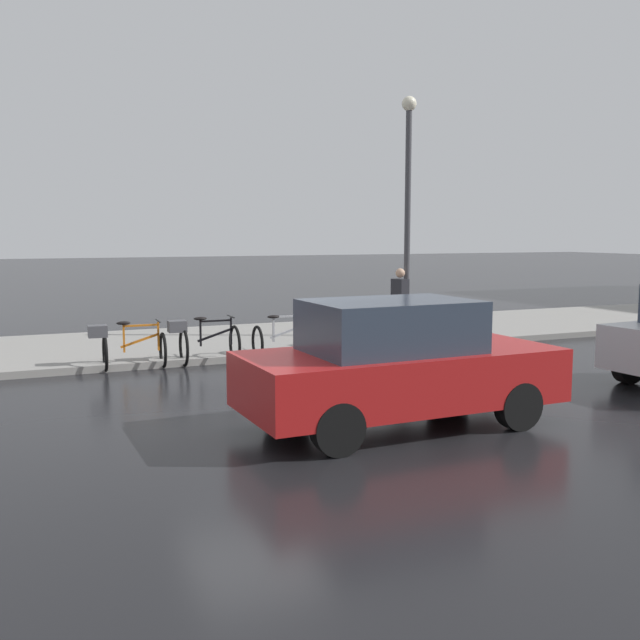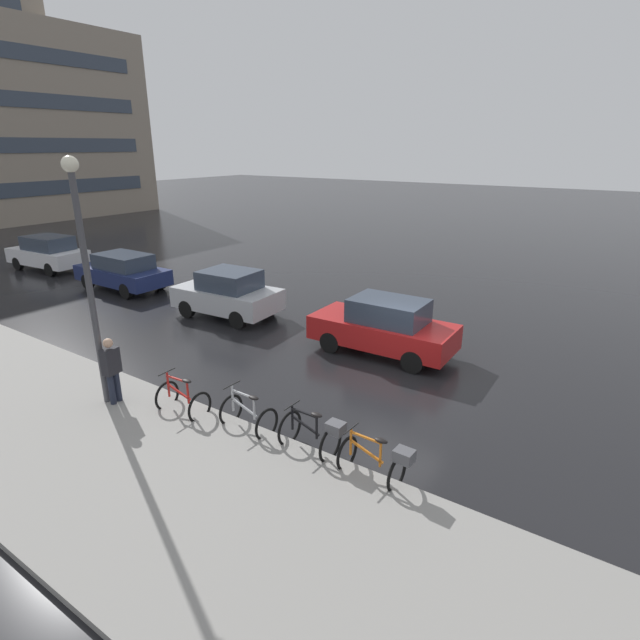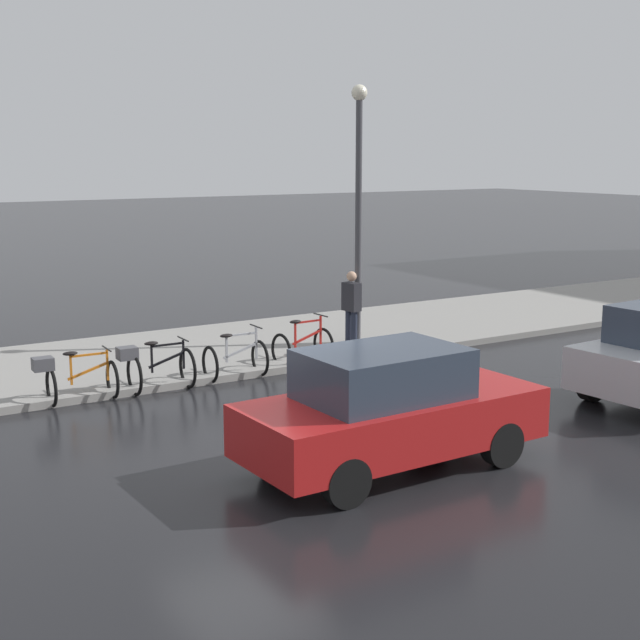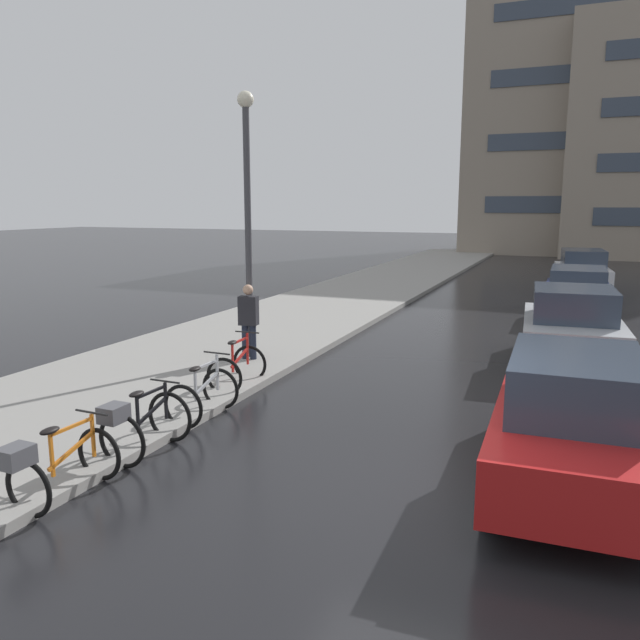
{
  "view_description": "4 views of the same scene",
  "coord_description": "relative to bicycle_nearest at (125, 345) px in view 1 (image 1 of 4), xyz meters",
  "views": [
    {
      "loc": [
        9.9,
        -3.43,
        2.56
      ],
      "look_at": [
        -2.21,
        1.78,
        0.96
      ],
      "focal_mm": 40.0,
      "sensor_mm": 36.0,
      "label": 1
    },
    {
      "loc": [
        -10.66,
        -5.02,
        5.9
      ],
      "look_at": [
        0.36,
        2.48,
        1.21
      ],
      "focal_mm": 28.0,
      "sensor_mm": 36.0,
      "label": 2
    },
    {
      "loc": [
        11.24,
        -5.8,
        4.29
      ],
      "look_at": [
        -1.27,
        1.97,
        1.51
      ],
      "focal_mm": 50.0,
      "sensor_mm": 36.0,
      "label": 3
    },
    {
      "loc": [
        1.71,
        -6.63,
        3.42
      ],
      "look_at": [
        -2.17,
        2.81,
        1.52
      ],
      "focal_mm": 35.0,
      "sensor_mm": 36.0,
      "label": 4
    }
  ],
  "objects": [
    {
      "name": "ground_plane",
      "position": [
        3.68,
        1.57,
        -0.48
      ],
      "size": [
        140.0,
        140.0,
        0.0
      ],
      "primitive_type": "plane",
      "color": "black"
    },
    {
      "name": "sidewalk_kerb",
      "position": [
        -2.32,
        11.57,
        -0.41
      ],
      "size": [
        4.8,
        60.0,
        0.14
      ],
      "primitive_type": "cube",
      "color": "gray",
      "rests_on": "ground"
    },
    {
      "name": "bicycle_nearest",
      "position": [
        0.0,
        0.0,
        0.0
      ],
      "size": [
        0.73,
        1.4,
        0.93
      ],
      "color": "black",
      "rests_on": "ground"
    },
    {
      "name": "bicycle_second",
      "position": [
        0.06,
        1.46,
        0.01
      ],
      "size": [
        0.78,
        1.35,
        0.96
      ],
      "color": "black",
      "rests_on": "ground"
    },
    {
      "name": "bicycle_third",
      "position": [
        -0.04,
        3.15,
        -0.09
      ],
      "size": [
        0.74,
        1.13,
        1.01
      ],
      "color": "black",
      "rests_on": "ground"
    },
    {
      "name": "bicycle_farthest",
      "position": [
        -0.37,
        4.84,
        -0.08
      ],
      "size": [
        0.77,
        1.14,
        1.01
      ],
      "color": "black",
      "rests_on": "ground"
    },
    {
      "name": "car_red",
      "position": [
        5.48,
        2.74,
        0.36
      ],
      "size": [
        1.88,
        4.29,
        1.7
      ],
      "color": "#AD1919",
      "rests_on": "ground"
    },
    {
      "name": "pedestrian",
      "position": [
        -1.01,
        6.46,
        0.51
      ],
      "size": [
        0.43,
        0.3,
        1.75
      ],
      "color": "#1E2333",
      "rests_on": "ground"
    },
    {
      "name": "streetlamp",
      "position": [
        -1.1,
        6.69,
        2.99
      ],
      "size": [
        0.34,
        0.34,
        5.7
      ],
      "color": "#424247",
      "rests_on": "ground"
    }
  ]
}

